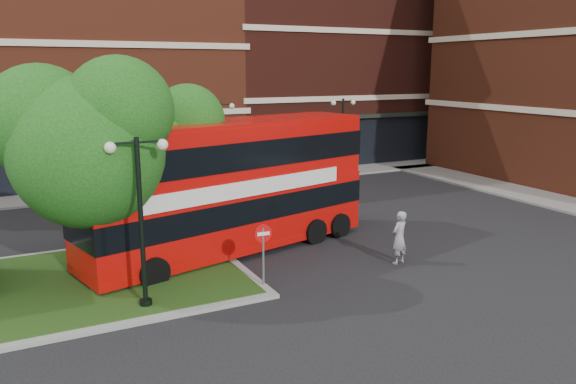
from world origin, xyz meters
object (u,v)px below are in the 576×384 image
woman (399,237)px  car_white (243,176)px  bus (229,178)px  car_silver (190,182)px

woman → car_white: size_ratio=0.42×
bus → woman: size_ratio=6.10×
bus → car_silver: 10.84m
bus → car_silver: (1.57, 10.50, -2.18)m
woman → car_silver: bearing=-95.1°
woman → car_silver: (-3.34, 14.35, -0.29)m
bus → car_white: bearing=51.4°
bus → car_silver: size_ratio=2.98×
woman → car_white: (-0.16, 14.35, -0.20)m
woman → car_white: bearing=-107.5°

